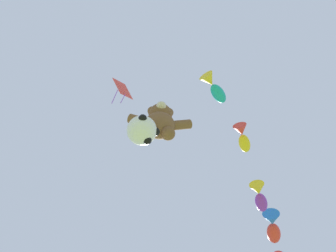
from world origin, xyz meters
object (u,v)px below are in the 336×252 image
teddy_bear_kite (160,122)px  diamond_kite (122,90)px  fish_kite_violet (260,196)px  soccer_ball_kite (142,131)px  fish_kite_crimson (273,226)px  fish_kite_teal (214,87)px  fish_kite_goldfin (243,137)px

teddy_bear_kite → diamond_kite: (-1.93, 0.18, 4.03)m
teddy_bear_kite → fish_kite_violet: 7.18m
teddy_bear_kite → soccer_ball_kite: size_ratio=2.26×
fish_kite_violet → fish_kite_crimson: size_ratio=0.84×
fish_kite_teal → teddy_bear_kite: bearing=162.2°
fish_kite_goldfin → fish_kite_crimson: fish_kite_goldfin is taller
soccer_ball_kite → fish_kite_goldfin: bearing=21.4°
soccer_ball_kite → diamond_kite: diamond_kite is taller
teddy_bear_kite → soccer_ball_kite: 1.70m
fish_kite_violet → fish_kite_crimson: fish_kite_crimson is taller
fish_kite_teal → fish_kite_crimson: bearing=59.2°
teddy_bear_kite → fish_kite_goldfin: (4.08, 1.54, 2.77)m
fish_kite_goldfin → fish_kite_violet: (1.25, 2.80, -0.70)m
fish_kite_goldfin → diamond_kite: bearing=-167.3°
soccer_ball_kite → fish_kite_violet: (5.91, 4.63, 3.64)m
teddy_bear_kite → fish_kite_crimson: size_ratio=1.16×
teddy_bear_kite → fish_kite_crimson: bearing=44.4°
soccer_ball_kite → fish_kite_teal: size_ratio=0.70×
fish_kite_teal → fish_kite_goldfin: fish_kite_teal is taller
fish_kite_violet → diamond_kite: diamond_kite is taller
soccer_ball_kite → fish_kite_teal: (2.90, -0.46, 4.46)m
soccer_ball_kite → fish_kite_goldfin: fish_kite_goldfin is taller
teddy_bear_kite → fish_kite_crimson: (6.65, 6.52, 2.55)m
fish_kite_goldfin → fish_kite_crimson: 5.61m
fish_kite_violet → fish_kite_crimson: 2.59m
diamond_kite → soccer_ball_kite: bearing=-19.0°
fish_kite_crimson → diamond_kite: (-8.58, -6.34, 1.47)m
soccer_ball_kite → fish_kite_crimson: size_ratio=0.51×
fish_kite_violet → diamond_kite: bearing=-150.2°
fish_kite_crimson → diamond_kite: diamond_kite is taller
fish_kite_goldfin → fish_kite_violet: bearing=65.9°
fish_kite_violet → fish_kite_teal: bearing=-120.6°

